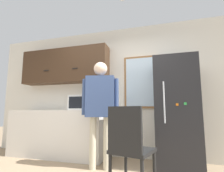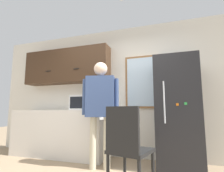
{
  "view_description": "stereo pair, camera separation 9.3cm",
  "coord_description": "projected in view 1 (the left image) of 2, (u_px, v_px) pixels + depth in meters",
  "views": [
    {
      "loc": [
        0.93,
        -1.8,
        0.94
      ],
      "look_at": [
        0.11,
        0.96,
        1.33
      ],
      "focal_mm": 28.0,
      "sensor_mm": 36.0,
      "label": 1
    },
    {
      "loc": [
        1.02,
        -1.77,
        0.94
      ],
      "look_at": [
        0.11,
        0.96,
        1.33
      ],
      "focal_mm": 28.0,
      "sensor_mm": 36.0,
      "label": 2
    }
  ],
  "objects": [
    {
      "name": "upper_cabinets",
      "position": [
        65.0,
        66.0,
        3.94
      ],
      "size": [
        2.03,
        0.35,
        0.77
      ],
      "color": "#3D2819"
    },
    {
      "name": "chair",
      "position": [
        129.0,
        145.0,
        2.02
      ],
      "size": [
        0.55,
        0.55,
        0.98
      ],
      "rotation": [
        0.0,
        0.0,
        2.88
      ],
      "color": "black",
      "rests_on": "ground_plane"
    },
    {
      "name": "window",
      "position": [
        141.0,
        82.0,
        3.56
      ],
      "size": [
        0.67,
        0.05,
        1.07
      ],
      "color": "olive"
    },
    {
      "name": "person",
      "position": [
        100.0,
        101.0,
        2.92
      ],
      "size": [
        0.61,
        0.31,
        1.75
      ],
      "rotation": [
        0.0,
        0.0,
        0.21
      ],
      "color": "beige",
      "rests_on": "ground_plane"
    },
    {
      "name": "back_wall",
      "position": [
        118.0,
        90.0,
        3.72
      ],
      "size": [
        6.0,
        0.06,
        2.7
      ],
      "color": "silver",
      "rests_on": "ground_plane"
    },
    {
      "name": "refrigerator",
      "position": [
        176.0,
        111.0,
        2.96
      ],
      "size": [
        0.69,
        0.75,
        1.82
      ],
      "color": "#232326",
      "rests_on": "ground_plane"
    },
    {
      "name": "microwave",
      "position": [
        84.0,
        103.0,
        3.5
      ],
      "size": [
        0.52,
        0.42,
        0.29
      ],
      "color": "white",
      "rests_on": "counter"
    },
    {
      "name": "counter",
      "position": [
        58.0,
        133.0,
        3.61
      ],
      "size": [
        2.03,
        0.62,
        0.93
      ],
      "color": "silver",
      "rests_on": "ground_plane"
    }
  ]
}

